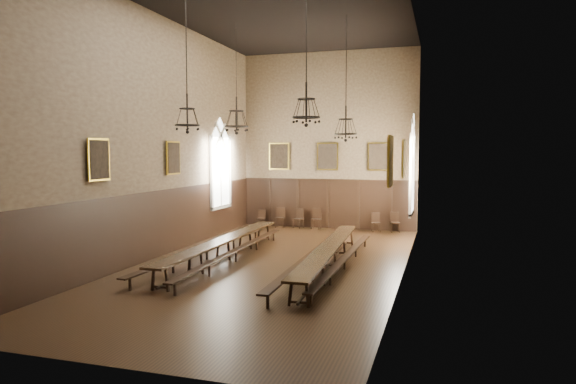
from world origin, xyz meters
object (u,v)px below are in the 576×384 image
at_px(chair_3, 316,223).
at_px(chair_6, 376,226).
at_px(bench_left_outer, 207,252).
at_px(bench_left_inner, 236,254).
at_px(chair_0, 261,222).
at_px(bench_right_inner, 313,258).
at_px(table_right, 328,257).
at_px(table_left, 223,249).
at_px(chandelier_back_left, 237,120).
at_px(chandelier_back_right, 346,126).
at_px(chandelier_front_left, 187,115).
at_px(chair_2, 298,222).
at_px(chair_7, 395,226).
at_px(bench_right_outer, 345,261).
at_px(chair_1, 280,221).
at_px(chandelier_front_right, 306,107).

distance_m(chair_3, chair_6, 3.06).
bearing_deg(bench_left_outer, bench_left_inner, -2.60).
height_order(chair_0, chair_6, chair_6).
height_order(bench_right_inner, chair_3, chair_3).
height_order(table_right, bench_right_inner, table_right).
relative_size(table_left, chandelier_back_left, 2.32).
height_order(chandelier_back_right, chandelier_front_left, same).
relative_size(chair_2, chair_7, 1.02).
height_order(chair_0, chandelier_back_right, chandelier_back_right).
xyz_separation_m(bench_right_outer, chandelier_back_right, (-0.46, 2.48, 4.63)).
bearing_deg(chair_7, chair_0, 166.71).
xyz_separation_m(chandelier_back_right, chandelier_front_left, (-3.95, -5.06, 0.17)).
distance_m(chair_1, chair_6, 4.98).
distance_m(bench_left_outer, chair_0, 8.44).
bearing_deg(chair_7, chandelier_front_right, -112.23).
bearing_deg(chair_1, chandelier_front_left, -94.70).
height_order(table_right, chair_0, chair_0).
distance_m(chair_0, chair_3, 2.95).
distance_m(bench_left_inner, chair_2, 8.54).
distance_m(bench_right_outer, chair_0, 10.41).
bearing_deg(chandelier_back_left, chair_7, 48.57).
distance_m(table_left, chair_7, 9.99).
height_order(table_right, bench_right_outer, table_right).
distance_m(chair_0, chandelier_front_right, 13.29).
xyz_separation_m(bench_left_inner, chandelier_back_left, (-0.83, 2.15, 4.92)).
height_order(bench_right_inner, chair_2, chair_2).
bearing_deg(chair_3, table_right, -74.04).
bearing_deg(chair_2, chair_0, -160.90).
relative_size(chandelier_front_left, chandelier_front_right, 1.04).
height_order(chair_2, chandelier_front_right, chandelier_front_right).
height_order(chair_0, chair_2, chair_2).
xyz_separation_m(bench_left_outer, chair_7, (6.01, 8.53, 0.01)).
height_order(chair_2, chair_6, chair_2).
distance_m(chair_1, chandelier_front_right, 12.93).
bearing_deg(chair_7, bench_left_outer, -139.60).
bearing_deg(bench_right_inner, table_right, -10.74).
height_order(bench_right_outer, chandelier_back_right, chandelier_back_right).
relative_size(table_right, chandelier_front_right, 2.32).
xyz_separation_m(chair_2, chandelier_back_right, (3.56, -6.10, 4.60)).
xyz_separation_m(bench_right_inner, chair_3, (-1.96, 8.48, 0.01)).
bearing_deg(chandelier_front_left, chair_3, 83.16).
xyz_separation_m(chair_6, chandelier_front_right, (-0.63, -11.11, 4.93)).
xyz_separation_m(bench_left_inner, chair_0, (-2.07, 8.45, -0.02)).
distance_m(chair_1, chandelier_front_left, 12.10).
xyz_separation_m(table_left, chair_0, (-1.50, 8.26, -0.12)).
bearing_deg(bench_right_outer, chandelier_back_left, 155.26).
xyz_separation_m(bench_left_inner, chandelier_front_left, (-0.46, -2.63, 4.79)).
bearing_deg(table_right, chair_0, 122.71).
xyz_separation_m(table_right, bench_right_inner, (-0.57, 0.11, -0.08)).
height_order(bench_left_outer, chandelier_back_right, chandelier_back_right).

